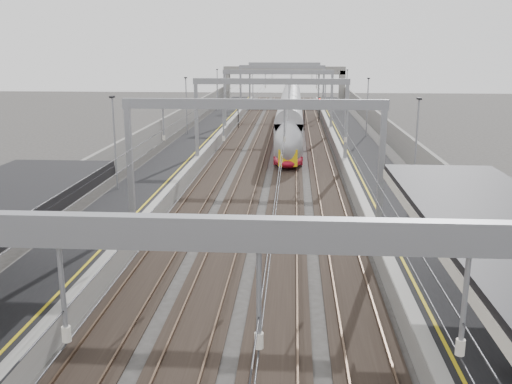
# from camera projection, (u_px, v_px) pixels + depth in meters

# --- Properties ---
(platform_left) EXTENTS (4.00, 120.00, 1.00)m
(platform_left) POSITION_uv_depth(u_px,v_px,m) (185.00, 155.00, 52.14)
(platform_left) COLOR black
(platform_left) RESTS_ON ground
(platform_right) EXTENTS (4.00, 120.00, 1.00)m
(platform_right) POSITION_uv_depth(u_px,v_px,m) (361.00, 157.00, 51.10)
(platform_right) COLOR black
(platform_right) RESTS_ON ground
(tracks) EXTENTS (11.40, 140.00, 0.20)m
(tracks) POSITION_uv_depth(u_px,v_px,m) (272.00, 161.00, 51.73)
(tracks) COLOR black
(tracks) RESTS_ON ground
(overhead_line) EXTENTS (13.00, 140.00, 6.60)m
(overhead_line) POSITION_uv_depth(u_px,v_px,m) (275.00, 88.00, 56.64)
(overhead_line) COLOR gray
(overhead_line) RESTS_ON platform_left
(overbridge) EXTENTS (22.00, 2.20, 6.90)m
(overbridge) POSITION_uv_depth(u_px,v_px,m) (284.00, 75.00, 103.66)
(overbridge) COLOR gray
(overbridge) RESTS_ON ground
(wall_left) EXTENTS (0.30, 120.00, 3.20)m
(wall_left) POSITION_uv_depth(u_px,v_px,m) (150.00, 143.00, 52.08)
(wall_left) COLOR gray
(wall_left) RESTS_ON ground
(wall_right) EXTENTS (0.30, 120.00, 3.20)m
(wall_right) POSITION_uv_depth(u_px,v_px,m) (398.00, 146.00, 50.62)
(wall_right) COLOR gray
(wall_right) RESTS_ON ground
(train) EXTENTS (2.52, 45.86, 3.99)m
(train) POSITION_uv_depth(u_px,v_px,m) (290.00, 119.00, 67.37)
(train) COLOR maroon
(train) RESTS_ON ground
(signal_green) EXTENTS (0.32, 0.32, 3.48)m
(signal_green) POSITION_uv_depth(u_px,v_px,m) (238.00, 110.00, 72.58)
(signal_green) COLOR black
(signal_green) RESTS_ON ground
(signal_red_near) EXTENTS (0.32, 0.32, 3.48)m
(signal_red_near) POSITION_uv_depth(u_px,v_px,m) (304.00, 111.00, 71.11)
(signal_red_near) COLOR black
(signal_red_near) RESTS_ON ground
(signal_red_far) EXTENTS (0.32, 0.32, 3.48)m
(signal_red_far) POSITION_uv_depth(u_px,v_px,m) (319.00, 105.00, 78.79)
(signal_red_far) COLOR black
(signal_red_far) RESTS_ON ground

